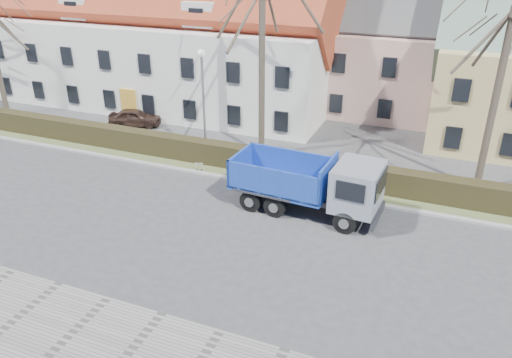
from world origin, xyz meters
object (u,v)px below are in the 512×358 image
at_px(dump_truck, 301,182).
at_px(parked_car_a, 135,117).
at_px(streetlight, 204,104).
at_px(cart_frame, 196,167).

distance_m(dump_truck, parked_car_a, 15.75).
relative_size(streetlight, cart_frame, 9.56).
height_order(streetlight, parked_car_a, streetlight).
xyz_separation_m(streetlight, cart_frame, (0.51, -2.23, -2.87)).
bearing_deg(parked_car_a, streetlight, -130.98).
relative_size(streetlight, parked_car_a, 1.81).
xyz_separation_m(dump_truck, streetlight, (-7.13, 4.19, 1.72)).
distance_m(streetlight, cart_frame, 3.67).
relative_size(dump_truck, parked_car_a, 2.07).
distance_m(dump_truck, streetlight, 8.45).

